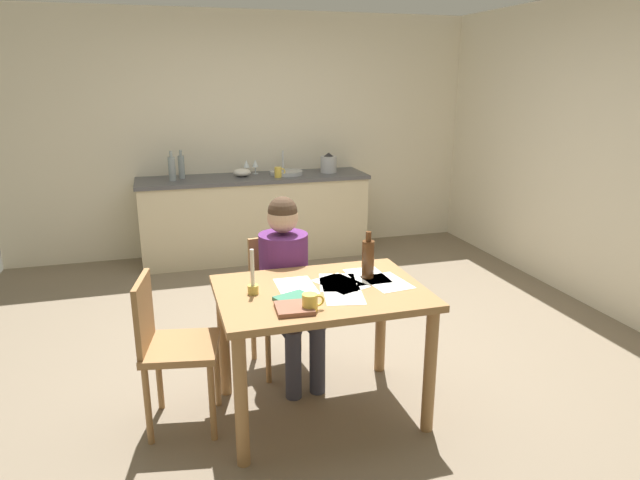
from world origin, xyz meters
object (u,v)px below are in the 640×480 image
Objects in this scene: coffee_mug at (311,302)px; chair_side_empty at (170,344)px; candlestick at (253,282)px; wine_glass_near_sink at (255,164)px; mixing_bowl at (242,172)px; stovetop_kettle at (329,164)px; sink_unit at (286,172)px; book_cookery at (295,299)px; bottle_oil at (172,168)px; wine_glass_by_kettle at (246,164)px; wine_bottle_on_table at (368,258)px; person_seated at (287,277)px; dining_table at (321,310)px; chair_at_table at (281,295)px; teacup_on_counter at (278,172)px; book_magazine at (294,308)px; bottle_vinegar at (181,166)px.

chair_side_empty is at bearing 151.98° from coffee_mug.
candlestick is 1.66× the size of wine_glass_near_sink.
stovetop_kettle is at bearing -1.21° from mixing_bowl.
chair_side_empty is 3.29m from sink_unit.
bottle_oil is (-0.50, 3.14, 0.24)m from book_cookery.
wine_glass_near_sink and wine_glass_by_kettle have the same top height.
candlestick is 0.90× the size of wine_bottle_on_table.
stovetop_kettle reaches higher than candlestick.
bottle_oil is at bearing 86.97° from chair_side_empty.
person_seated is 3.95× the size of bottle_oil.
person_seated reaches higher than dining_table.
chair_at_table reaches higher than coffee_mug.
chair_side_empty is 3.52m from stovetop_kettle.
coffee_mug is at bearing -92.62° from chair_at_table.
coffee_mug is 3.50m from wine_glass_by_kettle.
coffee_mug is 3.51m from wine_glass_near_sink.
teacup_on_counter is (0.29, -0.30, -0.05)m from wine_glass_by_kettle.
coffee_mug is 0.32× the size of sink_unit.
wine_bottle_on_table is at bearing -86.11° from wine_glass_by_kettle.
wine_bottle_on_table is 3.12m from wine_glass_near_sink.
book_cookery is (-0.09, -0.77, 0.29)m from chair_at_table.
person_seated reaches higher than chair_at_table.
book_cookery is 3.19m from bottle_oil.
book_magazine is (-0.08, 0.02, -0.03)m from coffee_mug.
person_seated is 0.61m from wine_bottle_on_table.
chair_side_empty reaches higher than chair_at_table.
bottle_oil is (-0.55, 3.29, 0.21)m from coffee_mug.
mixing_bowl reaches higher than coffee_mug.
wine_bottle_on_table is at bearing 39.27° from coffee_mug.
wine_glass_near_sink reaches higher than mixing_bowl.
chair_side_empty is (-0.84, 0.11, -0.15)m from dining_table.
candlestick is at bearing -97.69° from mixing_bowl.
coffee_mug is 3.41m from sink_unit.
wine_glass_near_sink reaches higher than book_cookery.
wine_bottle_on_table is 3.13m from wine_glass_by_kettle.
wine_bottle_on_table reaches higher than teacup_on_counter.
book_magazine is at bearing -83.78° from bottle_vinegar.
chair_at_table is at bearing 61.98° from book_cookery.
teacup_on_counter reaches higher than coffee_mug.
book_magazine is 3.50m from wine_glass_near_sink.
wine_glass_by_kettle is at bearing 73.11° from chair_side_empty.
mixing_bowl is at bearing -118.63° from wine_glass_by_kettle.
wine_glass_by_kettle is (0.24, 3.49, 0.19)m from coffee_mug.
mixing_bowl reaches higher than chair_side_empty.
wine_bottle_on_table reaches higher than book_cookery.
stovetop_kettle is (1.00, 3.07, 0.35)m from dining_table.
teacup_on_counter is at bearing -25.31° from mixing_bowl.
mixing_bowl is (0.87, 2.98, 0.44)m from chair_side_empty.
person_seated is 0.88m from chair_side_empty.
dining_table is 4.09× the size of wine_bottle_on_table.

